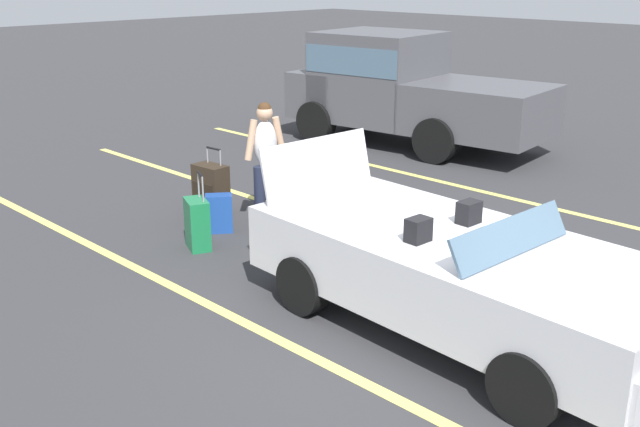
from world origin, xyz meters
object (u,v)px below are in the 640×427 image
object	(u,v)px
traveler_person	(266,157)
parked_pickup_truck_near	(399,86)
convertible_car	(477,279)
suitcase_small_carryon	(219,213)
suitcase_medium_bright	(197,224)
suitcase_large_black	(211,191)

from	to	relation	value
traveler_person	parked_pickup_truck_near	world-z (taller)	parked_pickup_truck_near
convertible_car	suitcase_small_carryon	size ratio (longest dim) A/B	8.45
parked_pickup_truck_near	suitcase_small_carryon	bearing A→B (deg)	99.51
suitcase_small_carryon	parked_pickup_truck_near	world-z (taller)	parked_pickup_truck_near
convertible_car	suitcase_medium_bright	world-z (taller)	convertible_car
suitcase_small_carryon	convertible_car	bearing A→B (deg)	35.84
convertible_car	suitcase_small_carryon	distance (m)	4.00
convertible_car	suitcase_small_carryon	bearing A→B (deg)	-179.06
traveler_person	suitcase_medium_bright	bearing A→B (deg)	-74.73
suitcase_large_black	suitcase_small_carryon	xyz separation A→B (m)	(0.54, -0.29, -0.12)
suitcase_small_carryon	traveler_person	bearing A→B (deg)	105.79
suitcase_medium_bright	parked_pickup_truck_near	bearing A→B (deg)	-139.74
suitcase_large_black	suitcase_small_carryon	world-z (taller)	suitcase_large_black
suitcase_large_black	suitcase_small_carryon	bearing A→B (deg)	58.16
convertible_car	suitcase_large_black	world-z (taller)	convertible_car
traveler_person	suitcase_small_carryon	bearing A→B (deg)	-98.90
suitcase_small_carryon	parked_pickup_truck_near	xyz separation A→B (m)	(-1.61, 5.62, 0.86)
suitcase_small_carryon	parked_pickup_truck_near	bearing A→B (deg)	143.80
traveler_person	parked_pickup_truck_near	size ratio (longest dim) A/B	0.32
parked_pickup_truck_near	convertible_car	bearing A→B (deg)	127.72
suitcase_large_black	parked_pickup_truck_near	world-z (taller)	parked_pickup_truck_near
traveler_person	parked_pickup_truck_near	distance (m)	5.35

